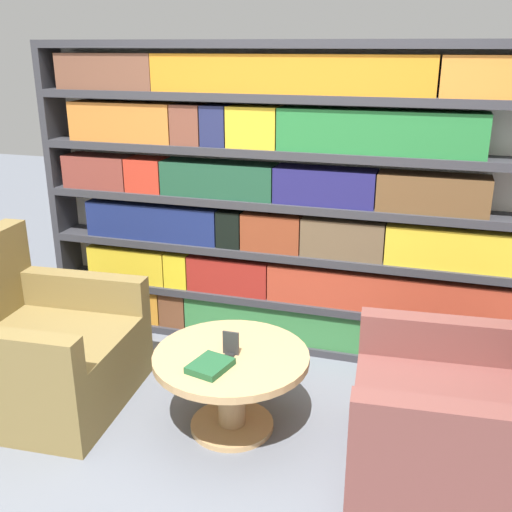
{
  "coord_description": "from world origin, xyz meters",
  "views": [
    {
      "loc": [
        0.89,
        -2.28,
        1.94
      ],
      "look_at": [
        -0.03,
        0.71,
        0.82
      ],
      "focal_mm": 42.0,
      "sensor_mm": 36.0,
      "label": 1
    }
  ],
  "objects": [
    {
      "name": "armchair_right",
      "position": [
        1.13,
        0.23,
        0.3
      ],
      "size": [
        0.99,
        0.98,
        0.93
      ],
      "rotation": [
        0.0,
        0.0,
        -1.49
      ],
      "color": "brown",
      "rests_on": "ground_plane"
    },
    {
      "name": "stray_book",
      "position": [
        -0.08,
        0.11,
        0.46
      ],
      "size": [
        0.21,
        0.24,
        0.03
      ],
      "color": "#1E512D",
      "rests_on": "coffee_table"
    },
    {
      "name": "bookshelf",
      "position": [
        -0.02,
        1.32,
        0.97
      ],
      "size": [
        3.33,
        0.3,
        1.96
      ],
      "color": "silver",
      "rests_on": "ground_plane"
    },
    {
      "name": "ground_plane",
      "position": [
        0.0,
        0.0,
        0.0
      ],
      "size": [
        14.0,
        14.0,
        0.0
      ],
      "primitive_type": "plane",
      "color": "slate"
    },
    {
      "name": "armchair_left",
      "position": [
        -1.18,
        0.22,
        0.3
      ],
      "size": [
        0.98,
        0.97,
        0.93
      ],
      "rotation": [
        0.0,
        0.0,
        1.64
      ],
      "color": "olive",
      "rests_on": "ground_plane"
    },
    {
      "name": "coffee_table",
      "position": [
        -0.03,
        0.28,
        0.32
      ],
      "size": [
        0.81,
        0.81,
        0.44
      ],
      "color": "tan",
      "rests_on": "ground_plane"
    },
    {
      "name": "table_sign",
      "position": [
        -0.03,
        0.28,
        0.49
      ],
      "size": [
        0.08,
        0.06,
        0.13
      ],
      "color": "black",
      "rests_on": "coffee_table"
    }
  ]
}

